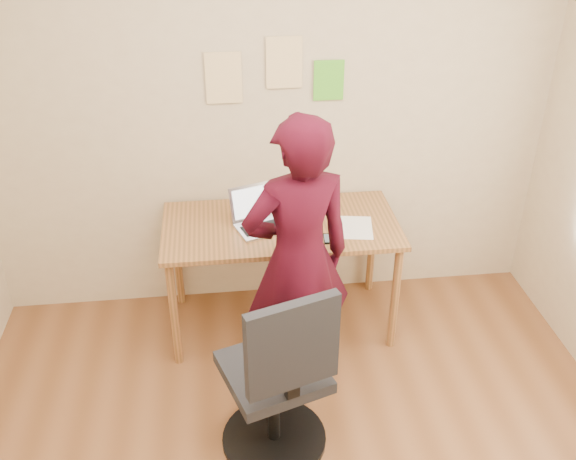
{
  "coord_description": "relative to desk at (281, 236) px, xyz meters",
  "views": [
    {
      "loc": [
        -0.32,
        -1.89,
        2.65
      ],
      "look_at": [
        0.02,
        0.95,
        0.95
      ],
      "focal_mm": 40.0,
      "sensor_mm": 36.0,
      "label": 1
    }
  ],
  "objects": [
    {
      "name": "office_chair",
      "position": [
        -0.12,
        -1.03,
        -0.21
      ],
      "size": [
        0.58,
        0.59,
        1.04
      ],
      "rotation": [
        0.0,
        0.0,
        0.32
      ],
      "color": "black",
      "rests_on": "ground"
    },
    {
      "name": "room",
      "position": [
        -0.03,
        -1.38,
        0.7
      ],
      "size": [
        3.58,
        3.58,
        2.78
      ],
      "color": "brown",
      "rests_on": "ground"
    },
    {
      "name": "laptop",
      "position": [
        -0.12,
        0.0,
        0.14
      ],
      "size": [
        0.38,
        0.36,
        0.22
      ],
      "rotation": [
        0.0,
        0.0,
        0.32
      ],
      "color": "silver",
      "rests_on": "desk"
    },
    {
      "name": "person",
      "position": [
        0.04,
        -0.51,
        0.16
      ],
      "size": [
        0.66,
        0.5,
        1.62
      ],
      "primitive_type": "imported",
      "rotation": [
        0.0,
        0.0,
        3.34
      ],
      "color": "#360713",
      "rests_on": "ground"
    },
    {
      "name": "wall_note_right",
      "position": [
        0.33,
        0.36,
        0.83
      ],
      "size": [
        0.18,
        0.0,
        0.24
      ],
      "primitive_type": "cube",
      "color": "#55BF2B",
      "rests_on": "room"
    },
    {
      "name": "wall_note_left",
      "position": [
        -0.29,
        0.36,
        0.87
      ],
      "size": [
        0.21,
        0.0,
        0.3
      ],
      "primitive_type": "cube",
      "color": "#EACA8C",
      "rests_on": "room"
    },
    {
      "name": "desk",
      "position": [
        0.0,
        0.0,
        0.0
      ],
      "size": [
        1.4,
        0.7,
        0.74
      ],
      "color": "#9C6435",
      "rests_on": "ground"
    },
    {
      "name": "phone",
      "position": [
        0.25,
        -0.21,
        0.09
      ],
      "size": [
        0.06,
        0.11,
        0.01
      ],
      "rotation": [
        0.0,
        0.0,
        -0.08
      ],
      "color": "black",
      "rests_on": "desk"
    },
    {
      "name": "wall_note_mid",
      "position": [
        0.06,
        0.36,
        0.95
      ],
      "size": [
        0.21,
        0.0,
        0.3
      ],
      "primitive_type": "cube",
      "color": "#EACA8C",
      "rests_on": "room"
    },
    {
      "name": "paper_sheet",
      "position": [
        0.44,
        -0.1,
        0.09
      ],
      "size": [
        0.23,
        0.3,
        0.0
      ],
      "primitive_type": "cube",
      "rotation": [
        0.0,
        0.0,
        -0.17
      ],
      "color": "white",
      "rests_on": "desk"
    }
  ]
}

